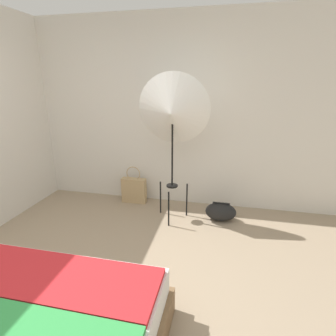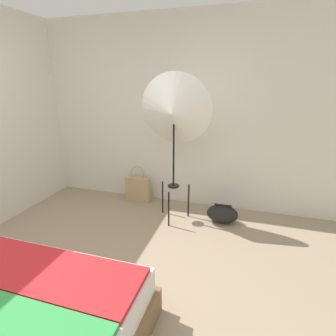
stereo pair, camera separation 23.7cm
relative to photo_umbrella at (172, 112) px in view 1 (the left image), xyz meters
name	(u,v)px [view 1 (the left image)]	position (x,y,z in m)	size (l,w,h in m)	color
ground_plane	(60,328)	(-0.48, -1.80, -1.39)	(14.00, 14.00, 0.00)	gray
wall_back	(147,114)	(-0.48, 0.56, -0.09)	(8.00, 0.05, 2.60)	silver
photo_umbrella	(172,112)	(0.00, 0.00, 0.00)	(0.88, 0.41, 1.85)	black
tote_bag	(134,190)	(-0.65, 0.36, -1.19)	(0.36, 0.11, 0.56)	tan
duffel_bag	(221,212)	(0.63, 0.07, -1.27)	(0.40, 0.24, 0.25)	black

